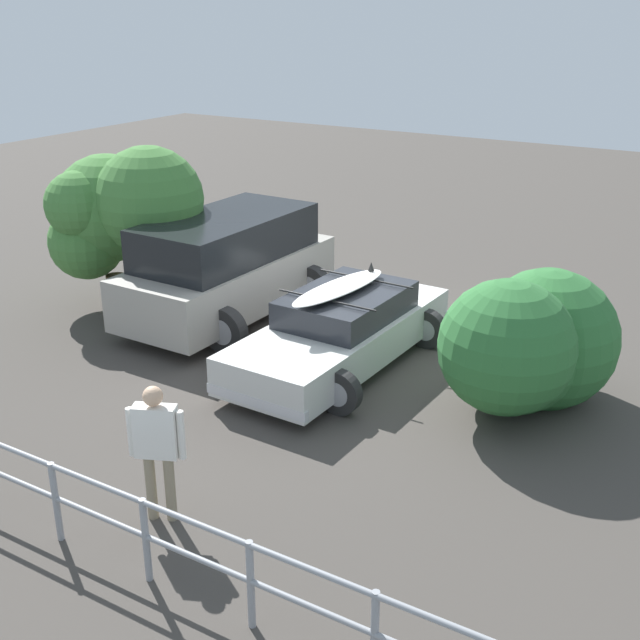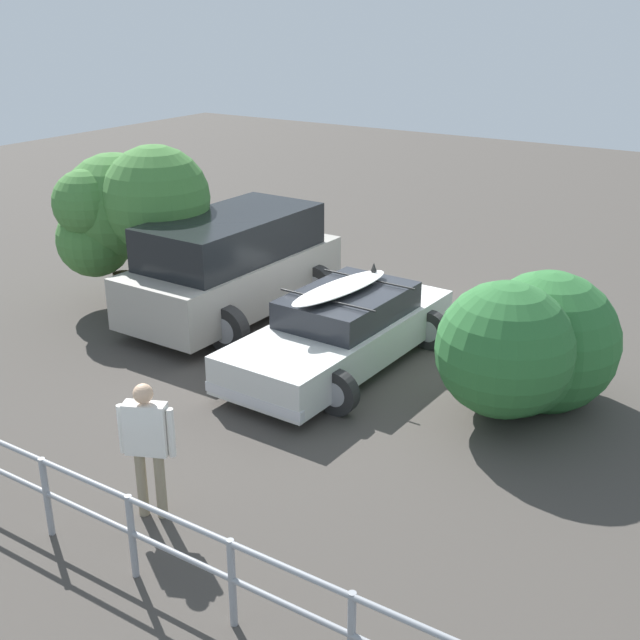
# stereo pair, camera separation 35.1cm
# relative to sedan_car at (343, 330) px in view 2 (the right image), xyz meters

# --- Properties ---
(ground_plane) EXTENTS (44.00, 44.00, 0.02)m
(ground_plane) POSITION_rel_sedan_car_xyz_m (0.05, -0.43, -0.58)
(ground_plane) COLOR #423D38
(ground_plane) RESTS_ON ground
(sedan_car) EXTENTS (2.35, 4.43, 1.44)m
(sedan_car) POSITION_rel_sedan_car_xyz_m (0.00, 0.00, 0.00)
(sedan_car) COLOR silver
(sedan_car) RESTS_ON ground
(suv_car) EXTENTS (2.64, 4.44, 1.85)m
(suv_car) POSITION_rel_sedan_car_xyz_m (2.70, -0.73, 0.38)
(suv_car) COLOR #9E998E
(suv_car) RESTS_ON ground
(person_bystander) EXTENTS (0.57, 0.35, 1.59)m
(person_bystander) POSITION_rel_sedan_car_xyz_m (-0.33, 4.49, 0.39)
(person_bystander) COLOR gray
(person_bystander) RESTS_ON ground
(railing_fence) EXTENTS (7.43, 0.10, 0.92)m
(railing_fence) POSITION_rel_sedan_car_xyz_m (-0.89, 5.33, 0.03)
(railing_fence) COLOR gray
(railing_fence) RESTS_ON ground
(bush_near_left) EXTENTS (2.13, 2.92, 2.10)m
(bush_near_left) POSITION_rel_sedan_car_xyz_m (-2.82, -0.05, 0.38)
(bush_near_left) COLOR brown
(bush_near_left) RESTS_ON ground
(bush_near_right) EXTENTS (2.84, 2.26, 2.98)m
(bush_near_right) POSITION_rel_sedan_car_xyz_m (4.71, -0.14, 1.21)
(bush_near_right) COLOR brown
(bush_near_right) RESTS_ON ground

